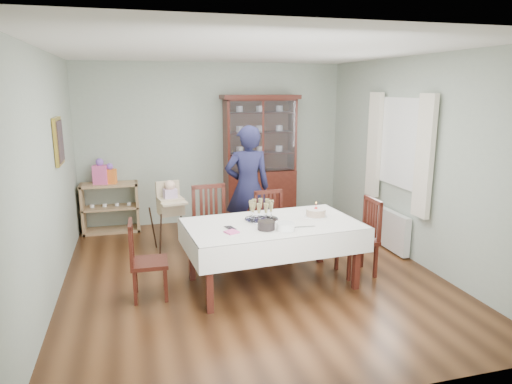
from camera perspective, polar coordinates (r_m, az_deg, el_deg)
name	(u,v)px	position (r m, az deg, el deg)	size (l,w,h in m)	color
floor	(251,274)	(5.84, -0.66, -10.15)	(5.00, 5.00, 0.00)	#593319
room_shell	(240,134)	(5.92, -2.01, 7.23)	(5.00, 5.00, 5.00)	#9EAA99
dining_table	(272,253)	(5.42, 2.03, -7.68)	(2.08, 1.30, 0.76)	#441A11
china_cabinet	(260,157)	(7.84, 0.49, 4.35)	(1.30, 0.48, 2.18)	#441A11
sideboard	(111,208)	(7.73, -17.72, -1.86)	(0.90, 0.38, 0.80)	tan
picture_frame	(58,141)	(6.10, -23.47, 5.84)	(0.04, 0.48, 0.58)	gold
window	(401,143)	(6.60, 17.71, 5.87)	(0.04, 1.02, 1.22)	white
curtain_left	(424,157)	(6.07, 20.31, 4.16)	(0.07, 0.30, 1.55)	silver
curtain_right	(374,145)	(7.11, 14.56, 5.71)	(0.07, 0.30, 1.55)	silver
radiator	(391,230)	(6.82, 16.57, -4.60)	(0.10, 0.80, 0.55)	white
chair_far_left	(213,242)	(6.04, -5.40, -6.29)	(0.50, 0.50, 1.04)	#441A11
chair_far_right	(273,241)	(6.16, 2.13, -6.14)	(0.46, 0.46, 0.94)	#441A11
chair_end_left	(148,275)	(5.27, -13.30, -10.07)	(0.41, 0.41, 0.88)	#441A11
chair_end_right	(357,252)	(5.88, 12.57, -7.32)	(0.43, 0.43, 0.96)	#441A11
woman	(248,188)	(6.51, -1.05, 0.52)	(0.65, 0.43, 1.79)	black
high_chair	(171,223)	(6.64, -10.54, -3.84)	(0.53, 0.53, 1.02)	black
champagne_tray	(261,214)	(5.36, 0.68, -2.80)	(0.40, 0.40, 0.24)	silver
birthday_cake	(316,213)	(5.57, 7.48, -2.62)	(0.27, 0.27, 0.19)	white
plate_stack_dark	(266,225)	(5.04, 1.29, -4.20)	(0.19, 0.19, 0.09)	black
plate_stack_white	(286,227)	(5.02, 3.71, -4.33)	(0.20, 0.20, 0.08)	white
napkin_stack	(232,232)	(4.94, -3.08, -5.01)	(0.13, 0.13, 0.02)	#E65497
cutlery	(227,228)	(5.09, -3.66, -4.53)	(0.11, 0.16, 0.01)	silver
cake_knife	(304,227)	(5.15, 5.96, -4.35)	(0.27, 0.02, 0.01)	silver
gift_bag_pink	(100,173)	(7.60, -18.88, 2.30)	(0.24, 0.18, 0.41)	#E65497
gift_bag_orange	(110,174)	(7.60, -17.75, 2.10)	(0.20, 0.16, 0.33)	orange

